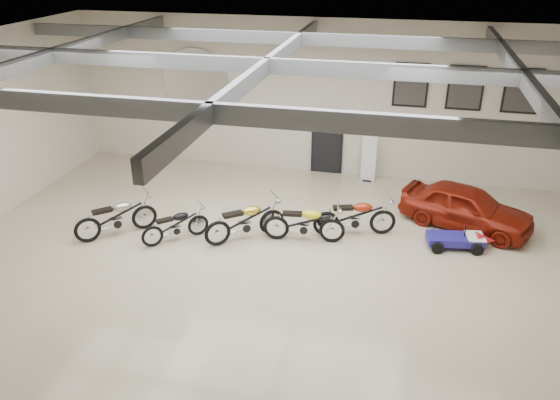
% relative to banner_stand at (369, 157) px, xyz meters
% --- Properties ---
extents(floor, '(16.00, 12.00, 0.01)m').
position_rel_banner_stand_xyz_m(floor, '(-1.93, -5.50, -0.84)').
color(floor, '#BEB491').
rests_on(floor, ground).
extents(ceiling, '(16.00, 12.00, 0.01)m').
position_rel_banner_stand_xyz_m(ceiling, '(-1.93, -5.50, 4.16)').
color(ceiling, slate).
rests_on(ceiling, back_wall).
extents(back_wall, '(16.00, 0.02, 5.00)m').
position_rel_banner_stand_xyz_m(back_wall, '(-1.93, 0.50, 1.66)').
color(back_wall, beige).
rests_on(back_wall, floor).
extents(ceiling_beams, '(15.80, 11.80, 0.32)m').
position_rel_banner_stand_xyz_m(ceiling_beams, '(-1.93, -5.50, 3.91)').
color(ceiling_beams, slate).
rests_on(ceiling_beams, ceiling).
extents(door, '(0.92, 0.08, 2.10)m').
position_rel_banner_stand_xyz_m(door, '(-1.43, 0.45, 0.21)').
color(door, black).
rests_on(door, back_wall).
extents(logo_plaque, '(2.30, 0.06, 1.16)m').
position_rel_banner_stand_xyz_m(logo_plaque, '(-5.93, 0.45, 1.96)').
color(logo_plaque, silver).
rests_on(logo_plaque, back_wall).
extents(poster_left, '(1.05, 0.08, 1.35)m').
position_rel_banner_stand_xyz_m(poster_left, '(1.07, 0.46, 2.26)').
color(poster_left, black).
rests_on(poster_left, back_wall).
extents(poster_mid, '(1.05, 0.08, 1.35)m').
position_rel_banner_stand_xyz_m(poster_mid, '(2.67, 0.46, 2.26)').
color(poster_mid, black).
rests_on(poster_mid, back_wall).
extents(poster_right, '(1.05, 0.08, 1.35)m').
position_rel_banner_stand_xyz_m(poster_right, '(4.27, 0.46, 2.26)').
color(poster_right, black).
rests_on(poster_right, back_wall).
extents(oil_sign, '(0.72, 0.10, 0.72)m').
position_rel_banner_stand_xyz_m(oil_sign, '(-0.03, 0.45, 0.86)').
color(oil_sign, white).
rests_on(oil_sign, back_wall).
extents(banner_stand, '(0.47, 0.21, 1.69)m').
position_rel_banner_stand_xyz_m(banner_stand, '(0.00, 0.00, 0.00)').
color(banner_stand, white).
rests_on(banner_stand, floor).
extents(motorcycle_silver, '(2.02, 1.92, 1.11)m').
position_rel_banner_stand_xyz_m(motorcycle_silver, '(-6.16, -5.13, -0.29)').
color(motorcycle_silver, silver).
rests_on(motorcycle_silver, floor).
extents(motorcycle_black, '(1.68, 1.60, 0.92)m').
position_rel_banner_stand_xyz_m(motorcycle_black, '(-4.53, -5.05, -0.38)').
color(motorcycle_black, silver).
rests_on(motorcycle_black, floor).
extents(motorcycle_gold, '(2.11, 1.84, 1.12)m').
position_rel_banner_stand_xyz_m(motorcycle_gold, '(-2.79, -4.59, -0.29)').
color(motorcycle_gold, silver).
rests_on(motorcycle_gold, floor).
extents(motorcycle_yellow, '(2.13, 0.88, 1.07)m').
position_rel_banner_stand_xyz_m(motorcycle_yellow, '(-1.28, -4.31, -0.31)').
color(motorcycle_yellow, silver).
rests_on(motorcycle_yellow, floor).
extents(motorcycle_red, '(2.25, 1.25, 1.12)m').
position_rel_banner_stand_xyz_m(motorcycle_red, '(-0.05, -3.69, -0.28)').
color(motorcycle_red, silver).
rests_on(motorcycle_red, floor).
extents(go_kart, '(1.82, 1.02, 0.63)m').
position_rel_banner_stand_xyz_m(go_kart, '(2.67, -3.77, -0.53)').
color(go_kart, navy).
rests_on(go_kart, floor).
extents(vintage_car, '(2.62, 3.76, 1.19)m').
position_rel_banner_stand_xyz_m(vintage_car, '(2.84, -2.57, -0.25)').
color(vintage_car, maroon).
rests_on(vintage_car, floor).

